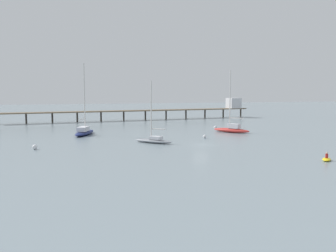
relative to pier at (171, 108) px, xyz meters
name	(u,v)px	position (x,y,z in m)	size (l,w,h in m)	color
ground_plane	(201,145)	(-12.12, -57.03, -3.49)	(400.00, 400.00, 0.00)	gray
pier	(171,108)	(0.00, 0.00, 0.00)	(78.39, 12.15, 6.52)	brown
sailboat_navy	(84,131)	(-29.78, -36.10, -2.66)	(5.94, 10.14, 14.75)	navy
sailboat_gray	(153,139)	(-19.01, -51.86, -2.83)	(6.41, 6.79, 10.89)	gray
sailboat_red	(232,129)	(1.48, -40.67, -2.63)	(6.61, 8.24, 13.47)	red
dinghy_yellow	(327,159)	(-1.28, -74.67, -3.27)	(2.36, 2.48, 1.14)	yellow
mooring_buoy_near	(35,147)	(-38.63, -53.89, -3.10)	(0.78, 0.78, 0.78)	silver
mooring_buoy_outer	(215,127)	(1.03, -32.83, -3.10)	(0.78, 0.78, 0.78)	silver
mooring_buoy_inner	(205,136)	(-7.90, -48.23, -3.16)	(0.66, 0.66, 0.66)	silver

